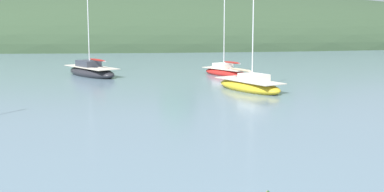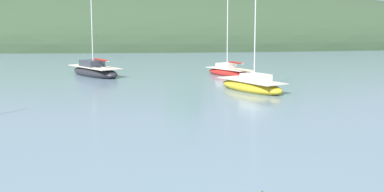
% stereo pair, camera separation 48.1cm
% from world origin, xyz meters
% --- Properties ---
extents(far_shoreline_hill, '(150.00, 36.00, 24.45)m').
position_xyz_m(far_shoreline_hill, '(0.09, 88.73, 0.05)').
color(far_shoreline_hill, '#2D422B').
rests_on(far_shoreline_hill, ground).
extents(sailboat_yellow_far, '(6.30, 7.64, 9.19)m').
position_xyz_m(sailboat_yellow_far, '(-7.77, 41.34, 0.45)').
color(sailboat_yellow_far, '#232328').
rests_on(sailboat_yellow_far, ground).
extents(sailboat_red_portside, '(5.30, 7.27, 8.84)m').
position_xyz_m(sailboat_red_portside, '(5.69, 29.86, 0.42)').
color(sailboat_red_portside, gold).
rests_on(sailboat_red_portside, ground).
extents(sailboat_black_sloop, '(4.68, 5.76, 8.41)m').
position_xyz_m(sailboat_black_sloop, '(5.53, 40.46, 0.36)').
color(sailboat_black_sloop, red).
rests_on(sailboat_black_sloop, ground).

